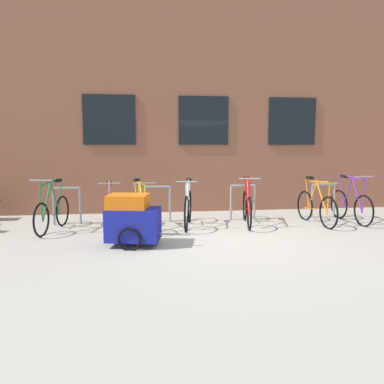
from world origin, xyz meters
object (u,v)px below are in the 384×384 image
(bicycle_white, at_px, (188,208))
(bike_trailer, at_px, (132,219))
(bicycle_orange, at_px, (316,207))
(bicycle_green, at_px, (52,212))
(bicycle_pink, at_px, (110,210))
(bicycle_yellow, at_px, (140,211))
(bicycle_red, at_px, (247,207))
(bicycle_purple, at_px, (351,205))

(bicycle_white, bearing_deg, bike_trailer, -128.31)
(bicycle_orange, bearing_deg, bicycle_white, 177.69)
(bicycle_orange, bearing_deg, bicycle_green, 178.93)
(bicycle_orange, xyz_separation_m, bicycle_green, (-5.69, 0.11, -0.00))
(bicycle_pink, bearing_deg, bicycle_yellow, -12.62)
(bicycle_white, distance_m, bicycle_green, 2.82)
(bicycle_orange, xyz_separation_m, bicycle_red, (-1.55, 0.14, 0.01))
(bicycle_pink, bearing_deg, bicycle_purple, -0.33)
(bicycle_white, bearing_deg, bicycle_purple, -0.08)
(bicycle_green, distance_m, bike_trailer, 2.21)
(bike_trailer, bearing_deg, bicycle_green, 138.51)
(bicycle_orange, distance_m, bicycle_red, 1.55)
(bicycle_orange, bearing_deg, bike_trailer, -161.39)
(bicycle_yellow, bearing_deg, bicycle_green, 176.64)
(bicycle_purple, bearing_deg, bicycle_red, 179.28)
(bicycle_white, relative_size, bicycle_pink, 1.00)
(bicycle_white, bearing_deg, bicycle_yellow, -173.59)
(bicycle_pink, height_order, bicycle_red, bicycle_red)
(bicycle_green, relative_size, bicycle_red, 0.94)
(bicycle_orange, distance_m, bicycle_pink, 4.53)
(bicycle_red, bearing_deg, bicycle_orange, -5.21)
(bicycle_purple, distance_m, bicycle_green, 6.58)
(bicycle_white, relative_size, bicycle_purple, 1.03)
(bicycle_yellow, height_order, bicycle_pink, bicycle_yellow)
(bicycle_red, xyz_separation_m, bike_trailer, (-2.49, -1.50, 0.07))
(bicycle_pink, relative_size, bicycle_red, 0.97)
(bike_trailer, bearing_deg, bicycle_orange, 18.61)
(bicycle_yellow, height_order, bicycle_purple, bicycle_purple)
(bicycle_yellow, xyz_separation_m, bicycle_green, (-1.79, 0.11, -0.00))
(bicycle_pink, bearing_deg, bicycle_red, -0.01)
(bicycle_purple, xyz_separation_m, bicycle_red, (-2.44, 0.03, 0.01))
(bike_trailer, bearing_deg, bicycle_purple, 16.61)
(bicycle_pink, distance_m, bicycle_red, 2.98)
(bicycle_yellow, bearing_deg, bicycle_white, 6.41)
(bicycle_orange, relative_size, bicycle_yellow, 1.06)
(bicycle_purple, xyz_separation_m, bike_trailer, (-4.92, -1.47, 0.07))
(bicycle_yellow, relative_size, bicycle_purple, 0.97)
(bicycle_white, xyz_separation_m, bicycle_green, (-2.82, -0.01, -0.02))
(bicycle_orange, height_order, bicycle_red, bicycle_red)
(bicycle_green, xyz_separation_m, bicycle_pink, (1.16, 0.04, 0.01))
(bicycle_orange, distance_m, bicycle_yellow, 3.90)
(bicycle_yellow, distance_m, bicycle_purple, 4.79)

